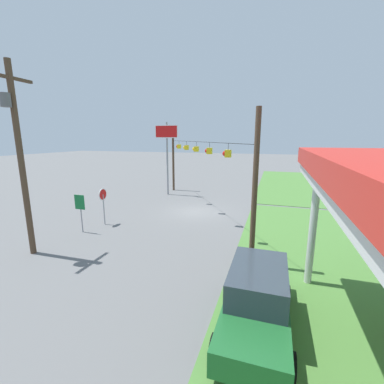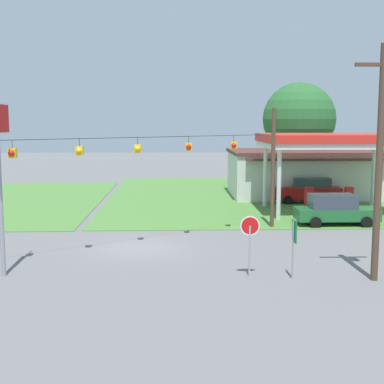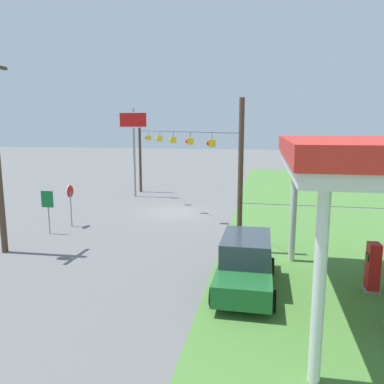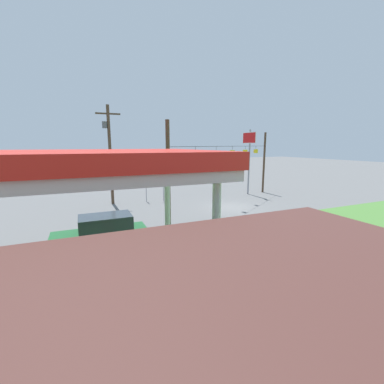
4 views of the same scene
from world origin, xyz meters
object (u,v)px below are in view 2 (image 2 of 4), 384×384
Objects in this scene: gas_station_canopy at (331,141)px; gas_station_store at (310,173)px; utility_pole_main at (381,151)px; stop_sign_roadside at (250,233)px; route_sign at (294,237)px; fuel_pump_near at (309,201)px; tree_behind_station at (299,119)px; car_at_pumps_rear at (308,190)px; fuel_pump_far at (349,200)px; car_at_pumps_front at (335,209)px.

gas_station_store is at bearing 84.97° from gas_station_canopy.
gas_station_store is 1.45× the size of utility_pole_main.
route_sign is (1.72, -0.39, -0.10)m from stop_sign_roadside.
fuel_pump_near is (-2.11, -8.19, -1.10)m from gas_station_store.
gas_station_store is 8.53m from fuel_pump_near.
stop_sign_roadside is 0.25× the size of tree_behind_station.
stop_sign_roadside is at bearing -106.58° from tree_behind_station.
car_at_pumps_rear is at bearing 94.45° from gas_station_canopy.
tree_behind_station reaches higher than fuel_pump_near.
gas_station_canopy reaches higher than fuel_pump_far.
fuel_pump_near is 4.54m from car_at_pumps_rear.
gas_station_store is 8.29m from fuel_pump_far.
stop_sign_roadside reaches higher than fuel_pump_near.
gas_station_canopy is at bearing -95.03° from gas_station_store.
stop_sign_roadside is at bearing -112.55° from fuel_pump_near.
tree_behind_station reaches higher than car_at_pumps_front.
gas_station_store is 24.46m from route_sign.
fuel_pump_far is 4.98m from car_at_pumps_front.
utility_pole_main is 0.93× the size of tree_behind_station.
gas_station_store is at bearing 94.70° from fuel_pump_far.
route_sign is at bearing 78.63° from car_at_pumps_rear.
utility_pole_main is at bearing -5.64° from route_sign.
gas_station_store reaches higher than fuel_pump_far.
tree_behind_station is at bearing 79.99° from fuel_pump_near.
car_at_pumps_rear is at bearing -110.55° from stop_sign_roadside.
gas_station_store is at bearing -101.43° from car_at_pumps_rear.
utility_pole_main is (-1.75, -11.27, 4.21)m from car_at_pumps_front.
car_at_pumps_front is at bearing -117.46° from fuel_pump_far.
utility_pole_main is at bearing -99.60° from gas_station_canopy.
gas_station_canopy is 1.81× the size of car_at_pumps_rear.
route_sign is at bearing -114.55° from car_at_pumps_front.
gas_station_canopy reaches higher than car_at_pumps_rear.
gas_station_store is at bearing 75.53° from fuel_pump_near.
fuel_pump_far is (2.79, 0.00, 0.00)m from fuel_pump_near.
fuel_pump_far is 0.19× the size of utility_pole_main.
stop_sign_roadside is at bearing 73.75° from car_at_pumps_rear.
car_at_pumps_rear is 0.56× the size of utility_pole_main.
car_at_pumps_rear is 11.58m from tree_behind_station.
gas_station_canopy is 5.28× the size of fuel_pump_near.
fuel_pump_far is 0.18× the size of tree_behind_station.
tree_behind_station is (2.07, 18.93, 5.49)m from car_at_pumps_front.
tree_behind_station reaches higher than gas_station_canopy.
tree_behind_station is at bearing 85.39° from gas_station_canopy.
fuel_pump_far is 0.71× the size of stop_sign_roadside.
route_sign is 0.26× the size of utility_pole_main.
gas_station_canopy is 1.91× the size of car_at_pumps_front.
fuel_pump_near is (-1.39, -0.00, -4.06)m from gas_station_canopy.
tree_behind_station is at bearing 83.71° from car_at_pumps_front.
utility_pole_main reaches higher than car_at_pumps_front.
route_sign is (-6.61, -23.55, -0.23)m from gas_station_store.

